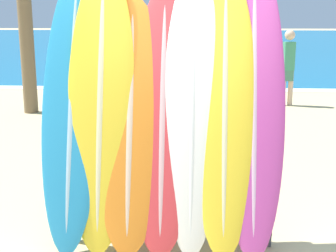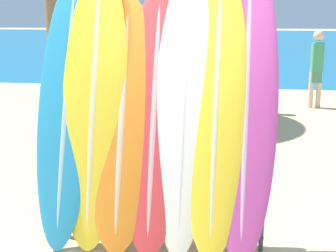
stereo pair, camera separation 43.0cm
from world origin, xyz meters
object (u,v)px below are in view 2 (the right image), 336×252
Objects in this scene: surfboard_rack at (153,193)px; surfboard_slot_4 at (184,109)px; person_far_left at (242,64)px; surfboard_slot_3 at (154,119)px; surfboard_slot_1 at (94,105)px; surfboard_slot_6 at (246,105)px; person_mid_beach at (196,61)px; surfboard_slot_0 at (67,106)px; surfboard_slot_2 at (122,123)px; surfboard_slot_5 at (216,111)px; person_near_water at (317,66)px.

surfboard_slot_4 is at bearing 14.93° from surfboard_rack.
surfboard_slot_4 is 1.30× the size of person_far_left.
surfboard_slot_1 is at bearing 178.71° from surfboard_slot_3.
surfboard_rack is 0.77× the size of surfboard_slot_6.
person_far_left is (0.68, 5.91, -0.10)m from surfboard_slot_3.
surfboard_slot_0 is at bearing -32.67° from person_mid_beach.
surfboard_slot_2 is at bearing -176.74° from surfboard_slot_4.
surfboard_slot_5 is 0.24m from surfboard_slot_6.
surfboard_slot_5 is (1.02, 0.00, -0.02)m from surfboard_slot_1.
person_far_left is at bearing 83.42° from surfboard_rack.
person_near_water is (2.23, 6.64, 0.44)m from surfboard_rack.
person_mid_beach is at bearing -11.44° from person_far_left.
person_mid_beach is at bearing 99.43° from surfboard_slot_6.
surfboard_slot_5 is 5.90m from person_far_left.
person_near_water is at bearing 77.20° from surfboard_slot_6.
surfboard_rack is 1.04× the size of person_mid_beach.
surfboard_slot_3 reaches higher than person_mid_beach.
surfboard_slot_6 is at bearing -116.41° from person_near_water.
surfboard_slot_1 reaches higher than surfboard_rack.
surfboard_slot_1 is 1.32× the size of person_far_left.
surfboard_slot_3 is 1.20× the size of person_mid_beach.
person_mid_beach is at bearing 95.01° from surfboard_slot_4.
surfboard_slot_6 reaches higher than person_far_left.
person_near_water is (1.99, 6.57, -0.28)m from surfboard_slot_4.
surfboard_slot_0 is 0.96× the size of surfboard_slot_6.
surfboard_slot_5 is 6.80m from person_near_water.
person_mid_beach is at bearing 86.08° from surfboard_slot_0.
surfboard_slot_5 reaches higher than surfboard_slot_2.
person_mid_beach is (-0.56, 6.44, -0.19)m from surfboard_slot_4.
surfboard_slot_0 is 0.25m from surfboard_slot_1.
surfboard_slot_3 reaches higher than surfboard_rack.
surfboard_slot_3 is at bearing -176.54° from surfboard_slot_6.
surfboard_slot_0 is 0.77m from surfboard_slot_3.
surfboard_rack is at bearing 100.32° from person_far_left.
surfboard_rack is 0.80× the size of surfboard_slot_5.
person_near_water is (2.50, 6.60, -0.15)m from surfboard_slot_2.
surfboard_slot_6 is (0.50, 0.03, 0.04)m from surfboard_slot_4.
surfboard_slot_1 is 6.02m from person_far_left.
person_far_left is (0.69, 5.97, 0.53)m from surfboard_rack.
surfboard_rack is 6.03m from person_far_left.
person_far_left is at bearing 80.90° from surfboard_slot_2.
surfboard_slot_0 is at bearing 175.10° from surfboard_slot_2.
person_mid_beach reaches higher than person_near_water.
surfboard_slot_4 is 6.47m from person_mid_beach.
surfboard_slot_4 is 5.92m from person_far_left.
surfboard_slot_2 is at bearing -176.38° from surfboard_slot_3.
person_mid_beach is at bearing 97.32° from surfboard_slot_5.
surfboard_rack is 0.65m from surfboard_slot_2.
surfboard_slot_1 is at bearing 172.65° from surfboard_rack.
person_far_left is (1.44, 5.89, -0.18)m from surfboard_slot_0.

